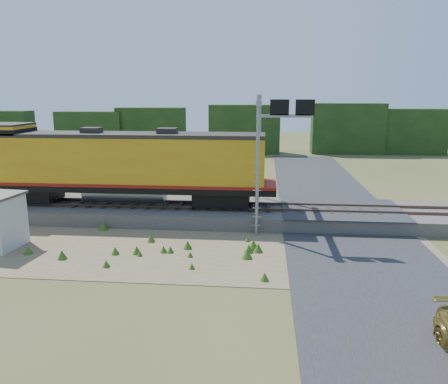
# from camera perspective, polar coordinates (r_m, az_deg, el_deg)

# --- Properties ---
(ground) EXTENTS (140.00, 140.00, 0.00)m
(ground) POSITION_cam_1_polar(r_m,az_deg,el_deg) (20.99, -1.60, -8.19)
(ground) COLOR #475123
(ground) RESTS_ON ground
(ballast) EXTENTS (70.00, 5.00, 0.80)m
(ballast) POSITION_cam_1_polar(r_m,az_deg,el_deg) (26.54, -0.03, -2.79)
(ballast) COLOR slate
(ballast) RESTS_ON ground
(rails) EXTENTS (70.00, 1.54, 0.16)m
(rails) POSITION_cam_1_polar(r_m,az_deg,el_deg) (26.42, -0.03, -1.78)
(rails) COLOR brown
(rails) RESTS_ON ballast
(dirt_shoulder) EXTENTS (26.00, 8.00, 0.03)m
(dirt_shoulder) POSITION_cam_1_polar(r_m,az_deg,el_deg) (21.77, -6.71, -7.46)
(dirt_shoulder) COLOR #8C7754
(dirt_shoulder) RESTS_ON ground
(road) EXTENTS (7.00, 66.00, 0.86)m
(road) POSITION_cam_1_polar(r_m,az_deg,el_deg) (22.00, 17.23, -7.54)
(road) COLOR #38383A
(road) RESTS_ON ground
(tree_line_north) EXTENTS (130.00, 3.00, 6.50)m
(tree_line_north) POSITION_cam_1_polar(r_m,az_deg,el_deg) (57.69, 3.01, 8.28)
(tree_line_north) COLOR #173312
(tree_line_north) RESTS_ON ground
(weed_clumps) EXTENTS (15.00, 6.20, 0.56)m
(weed_clumps) POSITION_cam_1_polar(r_m,az_deg,el_deg) (21.77, -10.83, -7.65)
(weed_clumps) COLOR #3A5F1B
(weed_clumps) RESTS_ON ground
(locomotive) EXTENTS (18.48, 2.82, 4.77)m
(locomotive) POSITION_cam_1_polar(r_m,az_deg,el_deg) (27.27, -13.57, 3.54)
(locomotive) COLOR black
(locomotive) RESTS_ON rails
(signal_gantry) EXTENTS (2.96, 6.20, 7.45)m
(signal_gantry) POSITION_cam_1_polar(r_m,az_deg,el_deg) (24.86, 5.47, 8.21)
(signal_gantry) COLOR gray
(signal_gantry) RESTS_ON ground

